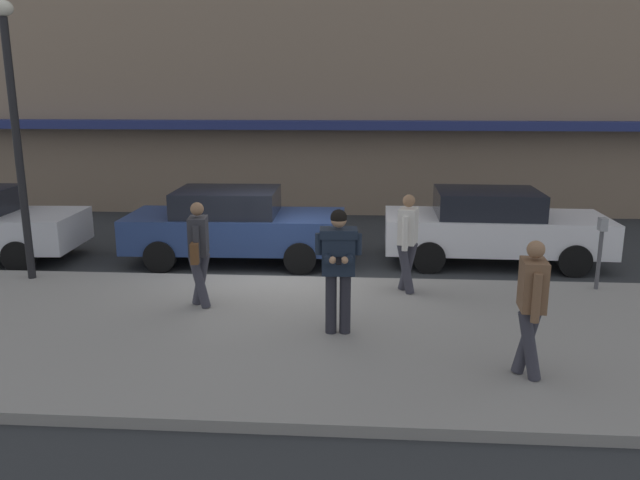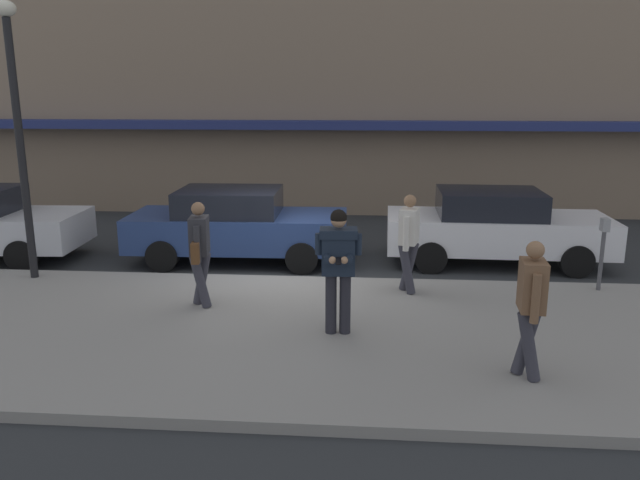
# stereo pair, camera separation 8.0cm
# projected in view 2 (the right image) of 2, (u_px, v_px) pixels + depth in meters

# --- Properties ---
(ground_plane) EXTENTS (80.00, 80.00, 0.00)m
(ground_plane) POSITION_uv_depth(u_px,v_px,m) (282.00, 280.00, 11.93)
(ground_plane) COLOR #2B2D30
(sidewalk) EXTENTS (32.00, 5.30, 0.14)m
(sidewalk) POSITION_uv_depth(u_px,v_px,m) (322.00, 334.00, 9.07)
(sidewalk) COLOR gray
(sidewalk) RESTS_ON ground
(curb_paint_line) EXTENTS (28.00, 0.12, 0.01)m
(curb_paint_line) POSITION_uv_depth(u_px,v_px,m) (334.00, 280.00, 11.90)
(curb_paint_line) COLOR silver
(curb_paint_line) RESTS_ON ground
(parked_sedan_mid) EXTENTS (4.54, 2.02, 1.54)m
(parked_sedan_mid) POSITION_uv_depth(u_px,v_px,m) (237.00, 225.00, 13.06)
(parked_sedan_mid) COLOR navy
(parked_sedan_mid) RESTS_ON ground
(parked_sedan_far) EXTENTS (4.54, 2.01, 1.54)m
(parked_sedan_far) POSITION_uv_depth(u_px,v_px,m) (495.00, 226.00, 12.89)
(parked_sedan_far) COLOR silver
(parked_sedan_far) RESTS_ON ground
(man_texting_on_phone) EXTENTS (0.65, 0.60, 1.81)m
(man_texting_on_phone) POSITION_uv_depth(u_px,v_px,m) (338.00, 258.00, 8.68)
(man_texting_on_phone) COLOR #23232B
(man_texting_on_phone) RESTS_ON sidewalk
(pedestrian_in_light_coat) EXTENTS (0.40, 0.58, 1.70)m
(pedestrian_in_light_coat) POSITION_uv_depth(u_px,v_px,m) (409.00, 237.00, 10.55)
(pedestrian_in_light_coat) COLOR #33333D
(pedestrian_in_light_coat) RESTS_ON sidewalk
(pedestrian_with_bag) EXTENTS (0.36, 0.72, 1.70)m
(pedestrian_with_bag) POSITION_uv_depth(u_px,v_px,m) (199.00, 248.00, 9.84)
(pedestrian_with_bag) COLOR #33333D
(pedestrian_with_bag) RESTS_ON sidewalk
(pedestrian_dark_coat) EXTENTS (0.35, 0.60, 1.70)m
(pedestrian_dark_coat) POSITION_uv_depth(u_px,v_px,m) (531.00, 301.00, 7.34)
(pedestrian_dark_coat) COLOR #33333D
(pedestrian_dark_coat) RESTS_ON sidewalk
(street_lamp_post) EXTENTS (0.36, 0.36, 4.88)m
(street_lamp_post) POSITION_uv_depth(u_px,v_px,m) (17.00, 113.00, 10.92)
(street_lamp_post) COLOR black
(street_lamp_post) RESTS_ON sidewalk
(parking_meter) EXTENTS (0.12, 0.18, 1.27)m
(parking_meter) POSITION_uv_depth(u_px,v_px,m) (603.00, 244.00, 10.68)
(parking_meter) COLOR #4C4C51
(parking_meter) RESTS_ON sidewalk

